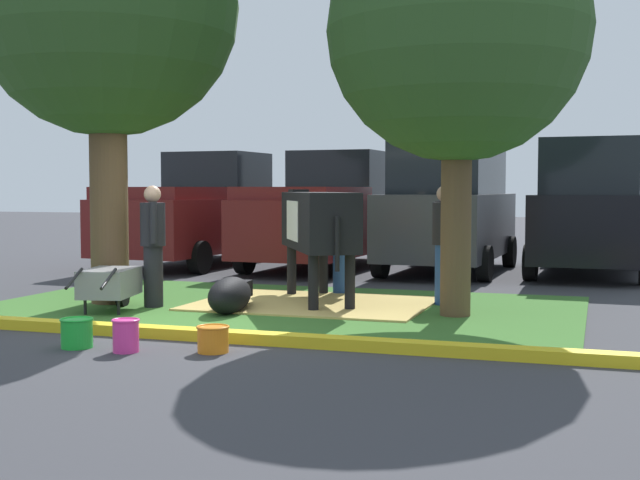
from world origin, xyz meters
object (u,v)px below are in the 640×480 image
Objects in this scene: person_visitor_far at (153,242)px; pickup_truck_maroon at (200,213)px; calf_lying at (230,295)px; bucket_orange at (213,338)px; person_visitor_near at (341,241)px; shade_tree_right at (458,32)px; bucket_green at (77,332)px; wheelbarrow at (110,283)px; suv_dark_grey at (450,207)px; shade_tree_left at (106,6)px; cow_holstein at (317,222)px; pickup_truck_black at (327,213)px; bucket_pink at (126,335)px; person_handler at (445,241)px; suv_black at (592,208)px.

pickup_truck_maroon is at bearing 110.92° from person_visitor_far.
bucket_orange is at bearing -69.39° from calf_lying.
pickup_truck_maroon is (-4.40, 4.07, 0.28)m from person_visitor_near.
shade_tree_right reaches higher than bucket_orange.
bucket_green is at bearing -105.16° from person_visitor_near.
person_visitor_near is at bearing 48.44° from wheelbarrow.
bucket_orange is at bearing -121.73° from shade_tree_right.
person_visitor_far is 0.36× the size of suv_dark_grey.
calf_lying is 3.87× the size of bucket_green.
shade_tree_left is at bearing -145.35° from person_visitor_near.
cow_holstein is 5.44m from pickup_truck_black.
shade_tree_left is 7.69m from suv_dark_grey.
pickup_truck_maroon reaches higher than bucket_pink.
person_handler is at bearing 107.97° from shade_tree_right.
pickup_truck_black is 1.17× the size of suv_dark_grey.
cow_holstein is 6.51m from suv_black.
person_visitor_far is 5.00× the size of bucket_orange.
wheelbarrow reaches higher than bucket_orange.
calf_lying is (1.99, -0.29, -3.91)m from shade_tree_left.
bucket_green is (-1.34, -4.93, -0.68)m from person_visitor_near.
bucket_green is 9.38m from suv_dark_grey.
cow_holstein reaches higher than person_visitor_near.
pickup_truck_black is at bearing 121.39° from shade_tree_right.
pickup_truck_black is (-1.61, 4.30, 0.28)m from person_visitor_near.
suv_dark_grey is (2.56, -0.20, 0.16)m from pickup_truck_black.
suv_black reaches higher than bucket_orange.
shade_tree_left is 4.87m from shade_tree_right.
shade_tree_left is 6.93m from pickup_truck_maroon.
shade_tree_right is 5.51m from wheelbarrow.
wheelbarrow is 4.73× the size of bucket_green.
calf_lying is 1.60m from wheelbarrow.
calf_lying is at bearing 110.61° from bucket_orange.
shade_tree_right reaches higher than person_handler.
person_handler is 4.42m from bucket_orange.
shade_tree_right is 4.87m from person_visitor_far.
pickup_truck_maroon is (-2.03, 6.74, 0.73)m from wheelbarrow.
bucket_orange is at bearing -95.54° from suv_dark_grey.
person_handler is at bearing 68.44° from bucket_orange.
pickup_truck_black is (-3.30, 4.96, 0.21)m from person_handler.
pickup_truck_maroon is 1.00× the size of pickup_truck_black.
person_visitor_far is 1.03× the size of wheelbarrow.
suv_dark_grey reaches higher than pickup_truck_maroon.
bucket_green reaches higher than bucket_orange.
bucket_green is (-0.50, -2.69, -0.08)m from calf_lying.
cow_holstein is 1.81m from person_handler.
shade_tree_right reaches higher than calf_lying.
bucket_pink is (-0.74, -4.97, -0.67)m from person_visitor_near.
cow_holstein is 1.78× the size of wheelbarrow.
wheelbarrow is at bearing -153.75° from person_handler.
shade_tree_right is 1.12× the size of suv_dark_grey.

